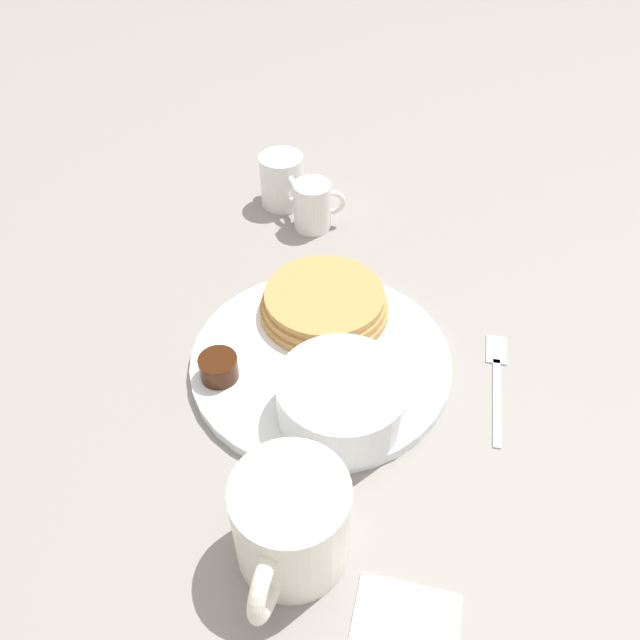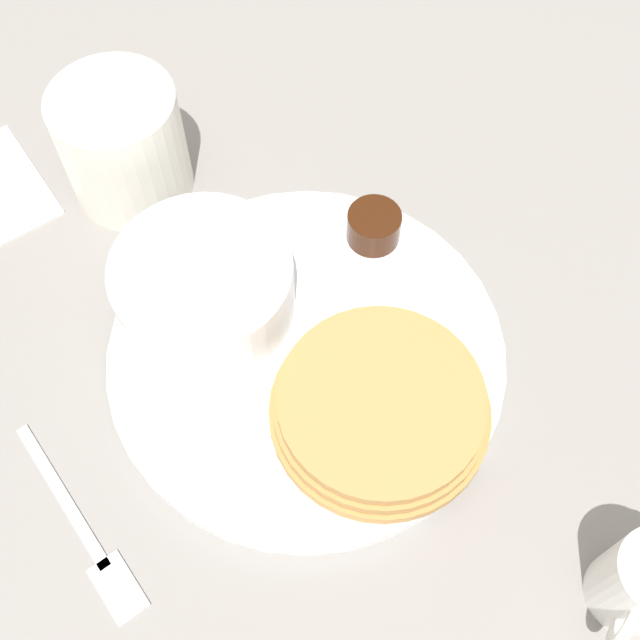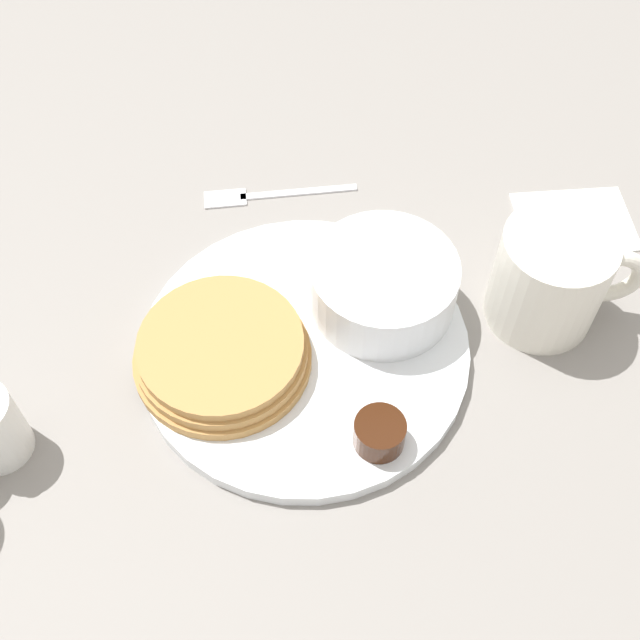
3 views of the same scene
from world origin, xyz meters
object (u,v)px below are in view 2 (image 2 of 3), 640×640
(coffee_mug, at_px, (122,142))
(fork, at_px, (89,540))
(bowl, at_px, (204,285))
(plate, at_px, (307,354))

(coffee_mug, bearing_deg, fork, -33.84)
(bowl, height_order, fork, bowl)
(plate, distance_m, bowl, 0.08)
(plate, height_order, fork, plate)
(bowl, xyz_separation_m, coffee_mug, (-0.13, 0.01, 0.01))
(plate, bearing_deg, coffee_mug, -173.15)
(bowl, bearing_deg, fork, -56.29)
(coffee_mug, bearing_deg, bowl, -4.95)
(plate, relative_size, coffee_mug, 2.16)
(plate, distance_m, coffee_mug, 0.20)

